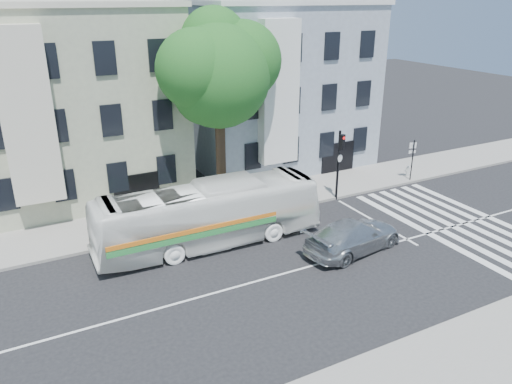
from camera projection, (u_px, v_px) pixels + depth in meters
ground at (298, 270)px, 22.54m from camera, size 120.00×120.00×0.00m
sidewalk_far at (226, 206)px, 29.11m from camera, size 80.00×4.00×0.15m
sidewalk_near at (432, 381)px, 15.91m from camera, size 80.00×4.00×0.15m
building_left at (69, 104)px, 29.88m from camera, size 12.00×10.00×11.00m
building_right at (272, 86)px, 35.90m from camera, size 12.00×10.00×11.00m
street_tree at (218, 69)px, 26.89m from camera, size 7.30×5.90×11.10m
bus at (209, 215)px, 24.34m from camera, size 2.85×11.35×3.15m
sedan at (353, 236)px, 23.99m from camera, size 3.01×5.61×1.54m
hedge at (193, 219)px, 26.41m from camera, size 8.46×2.78×0.70m
traffic_signal at (340, 156)px, 29.21m from camera, size 0.43×0.53×4.29m
fire_hydrant at (408, 171)px, 33.69m from camera, size 0.42×0.26×0.73m
far_sign_pole at (412, 155)px, 32.53m from camera, size 0.48×0.22×2.71m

